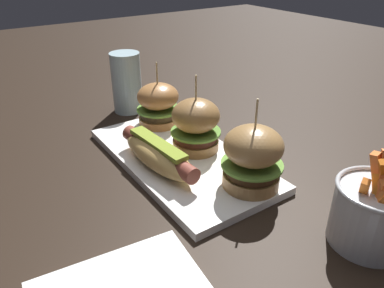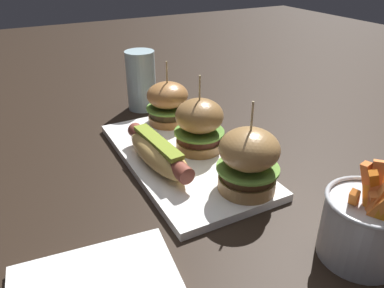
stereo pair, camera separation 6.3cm
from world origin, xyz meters
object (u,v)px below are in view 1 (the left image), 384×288
(fries_bucket, at_px, (373,212))
(slider_center, at_px, (196,124))
(slider_right, at_px, (253,157))
(hot_dog, at_px, (158,154))
(platter_main, at_px, (180,158))
(slider_left, at_px, (158,104))
(water_glass, at_px, (127,83))

(fries_bucket, bearing_deg, slider_center, -170.20)
(slider_center, bearing_deg, fries_bucket, 9.80)
(slider_center, bearing_deg, slider_right, 1.20)
(hot_dog, bearing_deg, slider_right, 35.59)
(fries_bucket, bearing_deg, platter_main, -163.49)
(slider_left, distance_m, slider_right, 0.28)
(hot_dog, height_order, slider_left, slider_left)
(platter_main, bearing_deg, hot_dog, -76.90)
(slider_right, bearing_deg, hot_dog, -144.41)
(hot_dog, relative_size, fries_bucket, 1.38)
(slider_center, height_order, fries_bucket, slider_center)
(slider_right, relative_size, fries_bucket, 1.03)
(slider_left, distance_m, water_glass, 0.13)
(slider_right, bearing_deg, platter_main, -163.94)
(hot_dog, height_order, water_glass, water_glass)
(slider_right, bearing_deg, water_glass, -178.25)
(platter_main, relative_size, slider_center, 2.65)
(slider_center, distance_m, fries_bucket, 0.33)
(slider_left, bearing_deg, hot_dog, -30.12)
(slider_left, height_order, slider_center, slider_center)
(hot_dog, distance_m, slider_left, 0.18)
(platter_main, height_order, slider_right, slider_right)
(slider_center, bearing_deg, water_glass, -177.95)
(platter_main, relative_size, slider_left, 2.83)
(platter_main, bearing_deg, slider_right, 16.06)
(hot_dog, xyz_separation_m, slider_left, (-0.15, 0.09, 0.02))
(platter_main, height_order, hot_dog, hot_dog)
(slider_left, relative_size, water_glass, 0.96)
(slider_right, bearing_deg, slider_left, -179.06)
(fries_bucket, distance_m, water_glass, 0.60)
(hot_dog, height_order, slider_right, slider_right)
(platter_main, bearing_deg, water_glass, 174.09)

